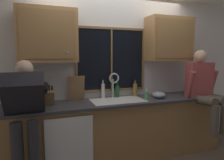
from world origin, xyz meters
name	(u,v)px	position (x,y,z in m)	size (l,w,h in m)	color
back_wall	(112,75)	(0.00, 0.06, 1.27)	(5.81, 0.12, 2.55)	silver
window_glass	(111,60)	(-0.04, -0.01, 1.52)	(1.10, 0.02, 0.95)	black
window_frame_top	(112,28)	(-0.04, -0.02, 2.02)	(1.17, 0.02, 0.04)	brown
window_frame_bottom	(112,90)	(-0.04, -0.02, 1.03)	(1.17, 0.02, 0.04)	brown
window_frame_left	(76,60)	(-0.61, -0.02, 1.52)	(0.04, 0.02, 0.95)	brown
window_frame_right	(143,59)	(0.53, -0.02, 1.52)	(0.04, 0.02, 0.95)	brown
window_mullion_center	(112,60)	(-0.04, -0.02, 1.52)	(0.02, 0.02, 0.95)	brown
lower_cabinet_run	(120,130)	(0.00, -0.29, 0.44)	(3.41, 0.58, 0.88)	olive
countertop	(120,102)	(0.00, -0.31, 0.90)	(3.47, 0.62, 0.04)	#38383D
dishwasher_front	(70,146)	(-0.81, -0.61, 0.46)	(0.60, 0.02, 0.74)	white
upper_cabinet_left	(48,36)	(-1.00, -0.17, 1.86)	(0.77, 0.36, 0.72)	#A87A47
upper_cabinet_right	(169,39)	(0.93, -0.17, 1.86)	(0.77, 0.36, 0.72)	#A87A47
sink	(118,107)	(-0.04, -0.30, 0.82)	(0.80, 0.46, 0.21)	silver
faucet	(114,82)	(-0.03, -0.12, 1.17)	(0.18, 0.09, 0.40)	silver
person_standing	(25,111)	(-1.30, -0.60, 0.95)	(0.53, 0.70, 1.54)	#262628
person_sitting_on_counter	(204,86)	(1.33, -0.57, 1.10)	(0.54, 0.62, 1.26)	#595147
knife_block	(49,97)	(-1.02, -0.27, 1.03)	(0.12, 0.18, 0.32)	olive
cutting_board	(76,88)	(-0.63, -0.09, 1.10)	(0.25, 0.02, 0.38)	#997047
mixing_bowl	(159,95)	(0.64, -0.36, 0.97)	(0.21, 0.21, 0.11)	#8C99A8
soap_dispenser	(147,95)	(0.38, -0.43, 0.99)	(0.06, 0.07, 0.19)	#59A566
bottle_green_glass	(135,89)	(0.35, -0.09, 1.03)	(0.07, 0.07, 0.27)	olive
bottle_tall_clear	(117,91)	(0.04, -0.08, 1.02)	(0.07, 0.07, 0.24)	#1E592D
bottle_amber_small	(103,90)	(-0.20, -0.07, 1.04)	(0.06, 0.06, 0.29)	silver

